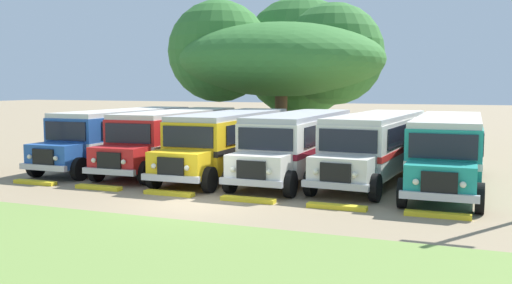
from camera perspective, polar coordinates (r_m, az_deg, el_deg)
ground_plane at (r=19.57m, az=-6.20°, el=-6.24°), size 220.00×220.00×0.00m
foreground_grass_strip at (r=13.31m, az=-22.72°, el=-12.45°), size 80.00×11.32×0.01m
parked_bus_slot_0 at (r=29.62m, az=-13.41°, el=0.81°), size 2.72×10.85×2.82m
parked_bus_slot_1 at (r=28.02m, az=-8.19°, el=0.63°), size 2.99×10.88×2.82m
parked_bus_slot_2 at (r=26.12m, az=-2.60°, el=0.32°), size 2.85×10.86×2.82m
parked_bus_slot_3 at (r=25.20m, az=4.46°, el=0.11°), size 2.74×10.85×2.82m
parked_bus_slot_4 at (r=24.90m, az=12.17°, el=-0.08°), size 3.39×10.95×2.82m
parked_bus_slot_5 at (r=23.90m, az=19.01°, el=-0.50°), size 2.71×10.84×2.82m
curb_wheelstop_0 at (r=24.90m, az=-21.63°, el=-3.85°), size 2.00×0.36×0.15m
curb_wheelstop_1 at (r=22.86m, az=-15.78°, el=-4.49°), size 2.00×0.36×0.15m
curb_wheelstop_2 at (r=21.11m, az=-8.87°, el=-5.19°), size 2.00×0.36×0.15m
curb_wheelstop_3 at (r=19.71m, az=-0.83°, el=-5.90°), size 2.00×0.36×0.15m
curb_wheelstop_4 at (r=18.76m, az=8.25°, el=-6.56°), size 2.00×0.36×0.15m
curb_wheelstop_5 at (r=18.32m, az=18.04°, el=-7.09°), size 2.00×0.36×0.15m
broad_shade_tree at (r=38.78m, az=3.09°, el=8.66°), size 14.21×15.51×10.53m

